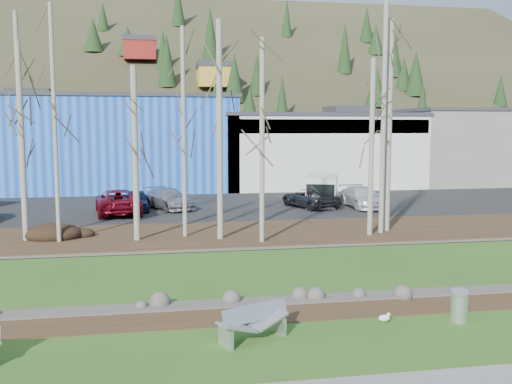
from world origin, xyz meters
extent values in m
plane|color=#2B581D|center=(0.00, 0.00, 0.00)|extent=(200.00, 200.00, 0.00)
cube|color=#382616|center=(0.00, 2.10, 0.01)|extent=(80.00, 1.80, 0.03)
cube|color=#382616|center=(0.00, 14.50, 0.07)|extent=(80.00, 7.00, 0.15)
cube|color=black|center=(0.00, 25.00, 0.07)|extent=(80.00, 14.00, 0.14)
cube|color=blue|center=(-6.00, 39.00, 4.00)|extent=(20.00, 12.00, 8.00)
cube|color=#333338|center=(-6.00, 39.00, 8.15)|extent=(20.40, 12.24, 0.30)
cube|color=silver|center=(12.00, 39.00, 3.25)|extent=(18.00, 12.00, 6.50)
cube|color=#333338|center=(12.00, 39.00, 6.65)|extent=(18.36, 12.24, 0.30)
cube|color=navy|center=(12.00, 33.10, 5.60)|extent=(17.64, 0.20, 1.20)
cube|color=slate|center=(28.00, 39.00, 3.50)|extent=(14.00, 12.00, 7.00)
cube|color=#333338|center=(28.00, 39.00, 7.15)|extent=(14.28, 12.24, 0.30)
cube|color=silver|center=(-1.29, -0.25, 0.24)|extent=(0.34, 0.59, 0.49)
cube|color=silver|center=(0.20, 0.45, 0.24)|extent=(0.34, 0.59, 0.49)
cube|color=silver|center=(-0.44, 0.32, 0.66)|extent=(1.89, 1.04, 0.43)
cube|color=#AAACB0|center=(-1.00, -0.11, 0.44)|extent=(1.10, 0.91, 0.36)
cube|color=#AAACB0|center=(-0.10, 0.31, 0.44)|extent=(1.10, 0.91, 0.36)
cylinder|color=silver|center=(5.44, 0.48, 0.41)|extent=(0.61, 0.61, 0.83)
cylinder|color=gold|center=(3.27, 0.68, 0.05)|extent=(0.01, 0.01, 0.10)
cylinder|color=gold|center=(3.27, 0.73, 0.05)|extent=(0.01, 0.01, 0.10)
ellipsoid|color=white|center=(3.30, 0.70, 0.15)|extent=(0.33, 0.19, 0.19)
cube|color=gray|center=(3.30, 0.70, 0.19)|extent=(0.23, 0.15, 0.02)
sphere|color=white|center=(3.44, 0.74, 0.24)|extent=(0.10, 0.10, 0.10)
cone|color=gold|center=(3.51, 0.76, 0.24)|extent=(0.06, 0.04, 0.03)
ellipsoid|color=black|center=(-7.89, 14.57, 0.42)|extent=(2.74, 1.93, 0.54)
cylinder|color=#A6A495|center=(-9.08, 14.30, 4.79)|extent=(0.25, 0.25, 9.29)
cylinder|color=#A6A495|center=(-9.11, 14.32, 5.47)|extent=(0.22, 0.22, 10.64)
cylinder|color=#A6A495|center=(-3.86, 13.44, 4.25)|extent=(0.29, 0.29, 8.20)
cylinder|color=#A6A495|center=(-7.47, 13.65, 5.61)|extent=(0.20, 0.20, 10.91)
cylinder|color=#A6A495|center=(0.09, 13.11, 5.32)|extent=(0.28, 0.28, 10.34)
cylinder|color=#A6A495|center=(-1.56, 14.01, 5.22)|extent=(0.21, 0.21, 10.14)
cylinder|color=#A6A495|center=(1.93, 11.99, 4.85)|extent=(0.23, 0.23, 9.39)
cylinder|color=#A6A495|center=(8.86, 13.74, 5.53)|extent=(0.31, 0.31, 10.75)
cylinder|color=#A6A495|center=(7.56, 12.75, 4.49)|extent=(0.26, 0.26, 8.68)
cylinder|color=#A6A495|center=(8.33, 13.20, 6.56)|extent=(0.25, 0.25, 12.82)
imported|color=maroon|center=(-5.28, 22.14, 0.91)|extent=(3.27, 5.85, 1.55)
imported|color=gray|center=(-2.11, 23.84, 0.82)|extent=(3.69, 5.03, 1.35)
imported|color=#131E42|center=(-4.20, 23.56, 0.80)|extent=(1.75, 3.94, 1.32)
imported|color=#2B2C2E|center=(7.25, 22.98, 0.78)|extent=(3.50, 5.07, 1.29)
imported|color=silver|center=(10.71, 22.20, 0.84)|extent=(1.99, 4.82, 1.39)
cube|color=white|center=(8.46, 24.01, 1.17)|extent=(3.45, 5.10, 2.06)
cube|color=black|center=(7.83, 22.25, 1.17)|extent=(2.09, 1.56, 1.28)
camera|label=1|loc=(-2.95, -13.92, 5.46)|focal=40.00mm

